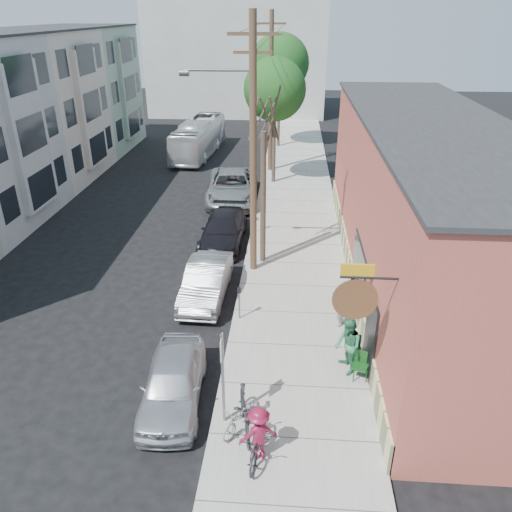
# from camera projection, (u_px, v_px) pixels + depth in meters

# --- Properties ---
(ground) EXTENTS (120.00, 120.00, 0.00)m
(ground) POSITION_uv_depth(u_px,v_px,m) (169.00, 343.00, 16.83)
(ground) COLOR black
(sidewalk) EXTENTS (4.50, 58.00, 0.15)m
(sidewalk) POSITION_uv_depth(u_px,v_px,m) (296.00, 221.00, 26.35)
(sidewalk) COLOR #AAA79E
(sidewalk) RESTS_ON ground
(cafe_building) EXTENTS (6.60, 20.20, 6.61)m
(cafe_building) POSITION_uv_depth(u_px,v_px,m) (421.00, 206.00, 19.24)
(cafe_building) COLOR #B04E41
(cafe_building) RESTS_ON ground
(apartment_row) EXTENTS (6.30, 32.00, 9.00)m
(apartment_row) POSITION_uv_depth(u_px,v_px,m) (13.00, 120.00, 28.12)
(apartment_row) COLOR #99B196
(apartment_row) RESTS_ON ground
(end_cap_building) EXTENTS (18.00, 8.00, 12.00)m
(end_cap_building) POSITION_uv_depth(u_px,v_px,m) (238.00, 54.00, 51.84)
(end_cap_building) COLOR #B7B7B2
(end_cap_building) RESTS_ON ground
(sign_post) EXTENTS (0.07, 0.45, 2.80)m
(sign_post) POSITION_uv_depth(u_px,v_px,m) (223.00, 371.00, 12.72)
(sign_post) COLOR slate
(sign_post) RESTS_ON sidewalk
(parking_meter_near) EXTENTS (0.14, 0.14, 1.24)m
(parking_meter_near) POSITION_uv_depth(u_px,v_px,m) (239.00, 298.00, 17.57)
(parking_meter_near) COLOR slate
(parking_meter_near) RESTS_ON sidewalk
(parking_meter_far) EXTENTS (0.14, 0.14, 1.24)m
(parking_meter_far) POSITION_uv_depth(u_px,v_px,m) (255.00, 216.00, 24.51)
(parking_meter_far) COLOR slate
(parking_meter_far) RESTS_ON sidewalk
(utility_pole_near) EXTENTS (3.57, 0.28, 10.00)m
(utility_pole_near) POSITION_uv_depth(u_px,v_px,m) (252.00, 146.00, 19.06)
(utility_pole_near) COLOR #503A28
(utility_pole_near) RESTS_ON sidewalk
(utility_pole_far) EXTENTS (1.80, 0.28, 10.00)m
(utility_pole_far) POSITION_uv_depth(u_px,v_px,m) (271.00, 92.00, 32.28)
(utility_pole_far) COLOR #503A28
(utility_pole_far) RESTS_ON sidewalk
(tree_bare) EXTENTS (0.24, 0.24, 5.67)m
(tree_bare) POSITION_uv_depth(u_px,v_px,m) (263.00, 200.00, 20.81)
(tree_bare) COLOR #44392C
(tree_bare) RESTS_ON sidewalk
(tree_leafy_mid) EXTENTS (3.74, 3.74, 7.56)m
(tree_leafy_mid) POSITION_uv_depth(u_px,v_px,m) (275.00, 90.00, 29.69)
(tree_leafy_mid) COLOR #44392C
(tree_leafy_mid) RESTS_ON sidewalk
(tree_leafy_far) EXTENTS (4.46, 4.46, 8.53)m
(tree_leafy_far) POSITION_uv_depth(u_px,v_px,m) (280.00, 63.00, 37.88)
(tree_leafy_far) COLOR #44392C
(tree_leafy_far) RESTS_ON sidewalk
(patio_chair_a) EXTENTS (0.54, 0.54, 0.88)m
(patio_chair_a) POSITION_uv_depth(u_px,v_px,m) (354.00, 350.00, 15.51)
(patio_chair_a) COLOR #124116
(patio_chair_a) RESTS_ON sidewalk
(patio_chair_b) EXTENTS (0.66, 0.66, 0.88)m
(patio_chair_b) POSITION_uv_depth(u_px,v_px,m) (360.00, 366.00, 14.82)
(patio_chair_b) COLOR #124116
(patio_chair_b) RESTS_ON sidewalk
(patron_grey) EXTENTS (0.55, 0.65, 1.51)m
(patron_grey) POSITION_uv_depth(u_px,v_px,m) (341.00, 306.00, 17.21)
(patron_grey) COLOR gray
(patron_grey) RESTS_ON sidewalk
(patron_green) EXTENTS (0.92, 1.06, 1.86)m
(patron_green) POSITION_uv_depth(u_px,v_px,m) (348.00, 346.00, 14.90)
(patron_green) COLOR #317B53
(patron_green) RESTS_ON sidewalk
(cyclist) EXTENTS (1.11, 0.86, 1.51)m
(cyclist) POSITION_uv_depth(u_px,v_px,m) (259.00, 433.00, 12.05)
(cyclist) COLOR maroon
(cyclist) RESTS_ON sidewalk
(cyclist_bike) EXTENTS (0.84, 1.77, 0.89)m
(cyclist_bike) POSITION_uv_depth(u_px,v_px,m) (259.00, 443.00, 12.19)
(cyclist_bike) COLOR black
(cyclist_bike) RESTS_ON sidewalk
(parked_bike_a) EXTENTS (0.94, 2.04, 1.18)m
(parked_bike_a) POSITION_uv_depth(u_px,v_px,m) (245.00, 412.00, 12.93)
(parked_bike_a) COLOR black
(parked_bike_a) RESTS_ON sidewalk
(parked_bike_b) EXTENTS (1.29, 1.58, 0.81)m
(parked_bike_b) POSITION_uv_depth(u_px,v_px,m) (242.00, 417.00, 13.02)
(parked_bike_b) COLOR gray
(parked_bike_b) RESTS_ON sidewalk
(car_0) EXTENTS (1.93, 4.18, 1.39)m
(car_0) POSITION_uv_depth(u_px,v_px,m) (173.00, 382.00, 14.03)
(car_0) COLOR #B4B6BC
(car_0) RESTS_ON ground
(car_1) EXTENTS (1.62, 4.33, 1.41)m
(car_1) POSITION_uv_depth(u_px,v_px,m) (206.00, 281.00, 19.21)
(car_1) COLOR #969A9D
(car_1) RESTS_ON ground
(car_2) EXTENTS (2.03, 4.81, 1.39)m
(car_2) POSITION_uv_depth(u_px,v_px,m) (223.00, 230.00, 23.71)
(car_2) COLOR black
(car_2) RESTS_ON ground
(car_3) EXTENTS (3.29, 6.35, 1.71)m
(car_3) POSITION_uv_depth(u_px,v_px,m) (232.00, 187.00, 28.99)
(car_3) COLOR #989C9F
(car_3) RESTS_ON ground
(bus) EXTENTS (2.88, 9.51, 2.61)m
(bus) POSITION_uv_depth(u_px,v_px,m) (199.00, 138.00, 38.16)
(bus) COLOR white
(bus) RESTS_ON ground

